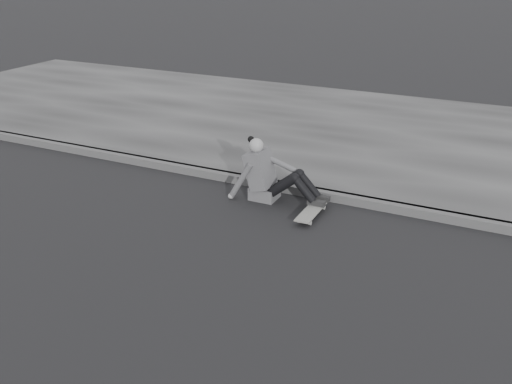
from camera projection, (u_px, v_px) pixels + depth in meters
ground at (364, 324)px, 5.34m from camera, size 80.00×80.00×0.00m
curb at (419, 212)px, 7.45m from camera, size 24.00×0.16×0.12m
sidewalk at (453, 145)px, 9.95m from camera, size 24.00×6.00×0.12m
skateboard at (312, 211)px, 7.45m from camera, size 0.20×0.78×0.09m
seated_woman at (269, 175)px, 7.83m from camera, size 1.38×0.46×0.88m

